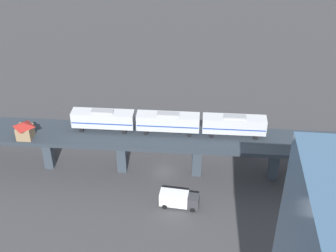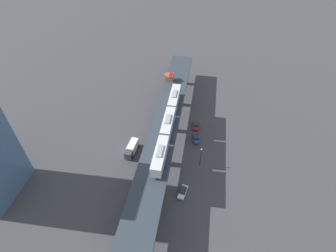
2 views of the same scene
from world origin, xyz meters
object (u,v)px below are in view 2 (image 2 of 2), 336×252
Objects in this scene: street_car_blue at (196,138)px; delivery_truck at (132,148)px; signal_hut at (170,76)px; street_car_white at (183,192)px; subway_train at (168,123)px; street_lamp at (201,156)px; street_car_red at (197,125)px.

delivery_truck is (19.39, 8.96, 0.82)m from street_car_blue.
street_car_white is at bearing 104.75° from signal_hut.
street_car_blue is 0.63× the size of delivery_truck.
delivery_truck is at bearing 77.17° from signal_hut.
subway_train is 27.23m from signal_hut.
signal_hut reaches higher than delivery_truck.
street_lamp is (-14.74, 31.12, -6.53)m from signal_hut.
subway_train is 13.48m from street_lamp.
subway_train is at bearing -164.86° from delivery_truck.
street_car_white is (-11.11, 42.19, -9.70)m from signal_hut.
delivery_truck is 21.71m from street_lamp.
street_car_red is at bearing -122.75° from subway_train.
subway_train is 14.67m from street_car_blue.
signal_hut is 0.49× the size of street_lamp.
signal_hut is 21.30m from street_car_red.
street_car_red is 0.96× the size of street_car_blue.
street_lamp is at bearing 115.34° from signal_hut.
subway_train is 5.06× the size of delivery_truck.
delivery_truck is (11.00, 2.98, -9.62)m from subway_train.
street_car_red is 6.33m from street_car_blue.
signal_hut is at bearing -58.95° from street_car_blue.
delivery_truck is at bearing -3.33° from street_lamp.
street_car_red is (-12.11, 14.60, -9.70)m from signal_hut.
subway_train reaches higher than street_car_blue.
street_lamp reaches higher than street_car_white.
signal_hut is 31.89m from delivery_truck.
delivery_truck is 1.06× the size of street_lamp.
signal_hut reaches higher than street_car_red.
street_car_white is 1.01× the size of street_car_blue.
subway_train is 10.95× the size of signal_hut.
delivery_truck is (18.91, 15.27, 0.82)m from street_car_red.
subway_train reaches higher than signal_hut.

